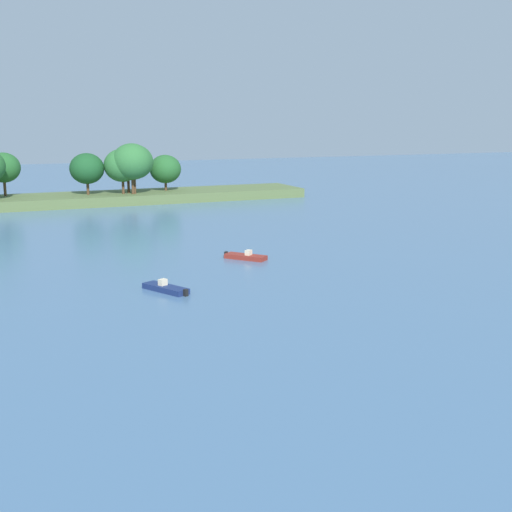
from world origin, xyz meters
TOP-DOWN VIEW (x-y plane):
  - treeline_island at (-7.47, 93.41)m, footprint 62.37×11.43m
  - small_motorboat at (-14.60, 34.41)m, footprint 3.10×4.52m
  - fishing_skiff at (-3.93, 43.47)m, footprint 3.74×4.14m

SIDE VIEW (x-z plane):
  - fishing_skiff at x=-3.93m, z-range -0.22..0.73m
  - small_motorboat at x=-14.60m, z-range -0.22..0.73m
  - treeline_island at x=-7.47m, z-range -1.00..8.82m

